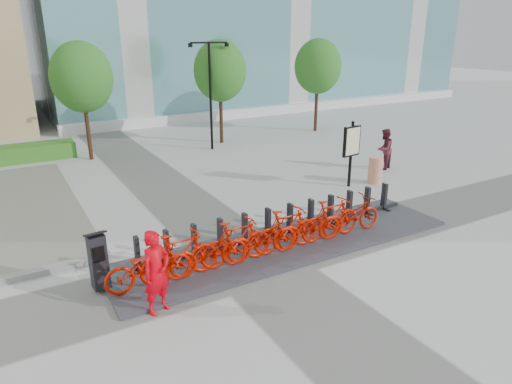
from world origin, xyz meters
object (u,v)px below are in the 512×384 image
kiosk (98,260)px  map_sign (352,144)px  bike_0 (149,266)px  worker_red (156,272)px  construction_barrel (375,170)px  pedestrian (384,149)px

kiosk → map_sign: (9.55, 2.83, 0.86)m
bike_0 → worker_red: (-0.09, -0.87, 0.30)m
worker_red → map_sign: size_ratio=0.73×
construction_barrel → kiosk: bearing=-166.1°
kiosk → worker_red: worker_red is taller
worker_red → pedestrian: size_ratio=1.05×
bike_0 → worker_red: 0.93m
bike_0 → map_sign: map_sign is taller
worker_red → construction_barrel: 10.60m
bike_0 → pedestrian: pedestrian is taller
worker_red → construction_barrel: size_ratio=1.77×
map_sign → worker_red: bearing=-162.0°
bike_0 → kiosk: (-0.95, 0.51, 0.15)m
kiosk → pedestrian: (12.27, 3.85, 0.11)m
construction_barrel → map_sign: map_sign is taller
bike_0 → kiosk: 1.09m
kiosk → worker_red: size_ratio=0.77×
pedestrian → kiosk: bearing=-7.3°
construction_barrel → worker_red: bearing=-157.6°
construction_barrel → map_sign: size_ratio=0.41×
bike_0 → construction_barrel: 10.21m
construction_barrel → map_sign: 1.57m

